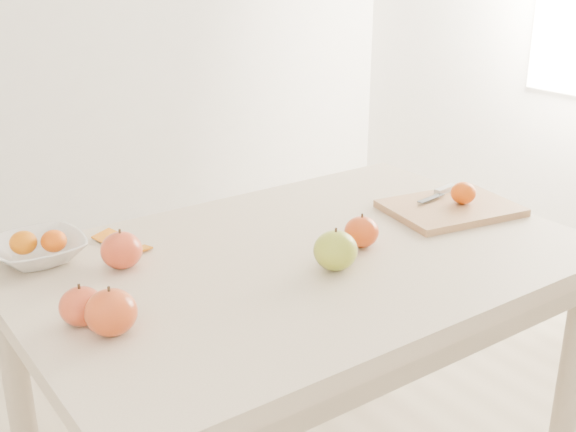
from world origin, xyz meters
TOP-DOWN VIEW (x-y plane):
  - table at (0.00, 0.00)m, footprint 1.20×0.80m
  - cutting_board at (0.45, -0.01)m, footprint 0.34×0.27m
  - board_tangerine at (0.48, -0.02)m, footprint 0.06×0.06m
  - fruit_bowl at (-0.47, 0.29)m, footprint 0.19×0.19m
  - bowl_tangerine_near at (-0.49, 0.30)m, footprint 0.06×0.06m
  - bowl_tangerine_far at (-0.44, 0.27)m, footprint 0.05×0.05m
  - orange_peel_a at (-0.31, 0.32)m, footprint 0.07×0.07m
  - orange_peel_b at (-0.28, 0.21)m, footprint 0.05×0.04m
  - paring_knife at (0.50, 0.06)m, footprint 0.17×0.06m
  - apple_green at (0.01, -0.10)m, footprint 0.09×0.09m
  - apple_red_b at (-0.46, -0.08)m, footprint 0.09×0.09m
  - apple_red_e at (0.13, -0.04)m, footprint 0.08×0.08m
  - apple_red_a at (-0.34, 0.16)m, footprint 0.08×0.08m
  - apple_red_d at (-0.49, -0.02)m, footprint 0.08×0.08m

SIDE VIEW (x-z plane):
  - table at x=0.00m, z-range 0.28..1.03m
  - orange_peel_a at x=-0.31m, z-range 0.75..0.76m
  - orange_peel_b at x=-0.28m, z-range 0.75..0.76m
  - cutting_board at x=0.45m, z-range 0.75..0.77m
  - fruit_bowl at x=-0.47m, z-range 0.75..0.80m
  - paring_knife at x=0.50m, z-range 0.77..0.78m
  - apple_red_e at x=0.13m, z-range 0.75..0.82m
  - apple_red_d at x=-0.49m, z-range 0.75..0.82m
  - apple_red_a at x=-0.34m, z-range 0.75..0.83m
  - apple_red_b at x=-0.46m, z-range 0.75..0.83m
  - apple_green at x=0.01m, z-range 0.75..0.83m
  - bowl_tangerine_far at x=-0.44m, z-range 0.77..0.82m
  - bowl_tangerine_near at x=-0.49m, z-range 0.77..0.82m
  - board_tangerine at x=0.48m, z-range 0.77..0.82m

